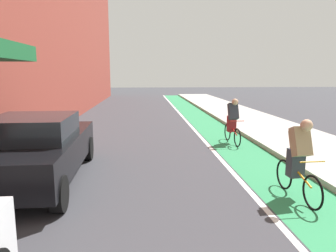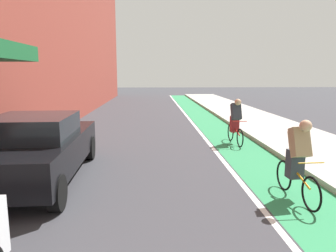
% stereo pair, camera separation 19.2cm
% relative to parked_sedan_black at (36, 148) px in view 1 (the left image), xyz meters
% --- Properties ---
extents(ground_plane, '(86.72, 86.72, 0.00)m').
position_rel_parked_sedan_black_xyz_m(ground_plane, '(2.63, 6.95, -0.79)').
color(ground_plane, '#38383D').
extents(bike_lane_paint, '(1.60, 39.42, 0.00)m').
position_rel_parked_sedan_black_xyz_m(bike_lane_paint, '(5.50, 8.95, -0.79)').
color(bike_lane_paint, '#2D8451').
rests_on(bike_lane_paint, ground).
extents(lane_divider_stripe, '(0.12, 39.42, 0.00)m').
position_rel_parked_sedan_black_xyz_m(lane_divider_stripe, '(4.60, 8.95, -0.79)').
color(lane_divider_stripe, white).
rests_on(lane_divider_stripe, ground).
extents(sidewalk_right, '(3.26, 39.42, 0.14)m').
position_rel_parked_sedan_black_xyz_m(sidewalk_right, '(7.93, 8.95, -0.72)').
color(sidewalk_right, '#A8A59E').
rests_on(sidewalk_right, ground).
extents(parked_sedan_black, '(2.05, 4.59, 1.53)m').
position_rel_parked_sedan_black_xyz_m(parked_sedan_black, '(0.00, 0.00, 0.00)').
color(parked_sedan_black, black).
rests_on(parked_sedan_black, ground).
extents(cyclist_mid, '(0.48, 1.69, 1.60)m').
position_rel_parked_sedan_black_xyz_m(cyclist_mid, '(5.39, -1.34, 0.06)').
color(cyclist_mid, black).
rests_on(cyclist_mid, ground).
extents(cyclist_trailing, '(0.48, 1.68, 1.59)m').
position_rel_parked_sedan_black_xyz_m(cyclist_trailing, '(5.49, 3.60, 0.06)').
color(cyclist_trailing, black).
rests_on(cyclist_trailing, ground).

